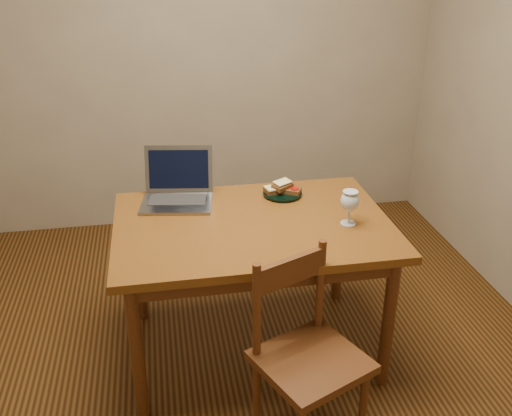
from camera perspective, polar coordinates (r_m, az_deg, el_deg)
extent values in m
cube|color=black|center=(3.10, -0.98, -14.01)|extent=(3.20, 3.20, 0.02)
cube|color=gray|center=(4.04, -4.97, 16.03)|extent=(3.20, 0.02, 2.60)
cube|color=gray|center=(1.07, 13.01, -13.69)|extent=(3.20, 0.02, 2.60)
cube|color=#4F250D|center=(2.71, -0.34, -1.77)|extent=(1.30, 0.90, 0.04)
cylinder|color=#3F230D|center=(2.57, -11.82, -13.90)|extent=(0.06, 0.06, 0.70)
cylinder|color=#3F230D|center=(2.75, 13.08, -11.14)|extent=(0.06, 0.06, 0.70)
cylinder|color=#3F230D|center=(3.18, -11.70, -5.48)|extent=(0.06, 0.06, 0.70)
cylinder|color=#3F230D|center=(3.33, 8.30, -3.74)|extent=(0.06, 0.06, 0.70)
cube|color=#3F230D|center=(2.39, 5.54, -15.08)|extent=(0.52, 0.51, 0.04)
cube|color=#3F230D|center=(2.28, 3.47, -6.28)|extent=(0.31, 0.16, 0.11)
cylinder|color=black|center=(2.97, 2.66, 1.42)|extent=(0.20, 0.20, 0.02)
cube|color=slate|center=(2.89, -7.92, 0.43)|extent=(0.38, 0.30, 0.02)
cube|color=slate|center=(2.98, -7.73, 3.91)|extent=(0.36, 0.13, 0.24)
cube|color=black|center=(2.98, -7.73, 3.91)|extent=(0.31, 0.10, 0.19)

